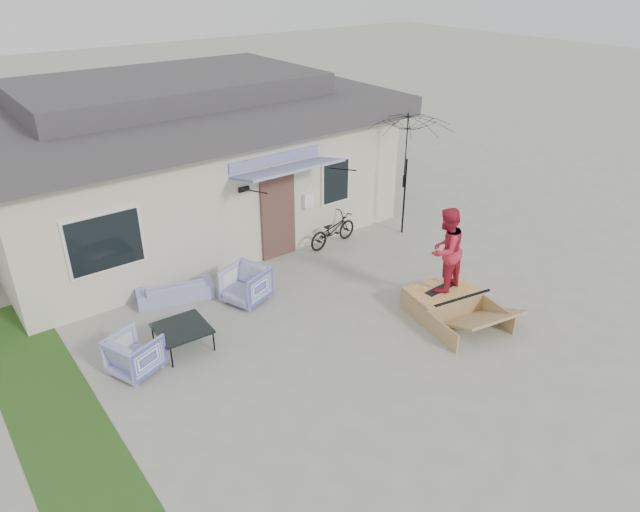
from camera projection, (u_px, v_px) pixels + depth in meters
ground at (364, 355)px, 11.17m from camera, size 90.00×90.00×0.00m
grass_strip at (52, 410)px, 9.82m from camera, size 1.40×8.00×0.01m
house at (176, 155)px, 15.96m from camera, size 10.80×8.49×4.10m
loveseat at (174, 287)px, 12.83m from camera, size 1.73×0.91×0.65m
armchair_left at (134, 352)px, 10.55m from camera, size 1.00×1.03×0.84m
armchair_right at (245, 283)px, 12.72m from camera, size 1.06×1.09×0.89m
coffee_table at (183, 338)px, 11.27m from camera, size 1.01×1.01×0.48m
bicycle at (333, 227)px, 15.21m from camera, size 1.65×0.76×1.02m
patio_umbrella at (406, 172)px, 15.31m from camera, size 2.24×2.07×2.20m
skate_ramp at (442, 300)px, 12.51m from camera, size 1.75×2.14×0.48m
skateboard at (441, 288)px, 12.42m from camera, size 0.85×0.25×0.05m
skater at (446, 248)px, 11.99m from camera, size 1.00×0.84×1.83m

